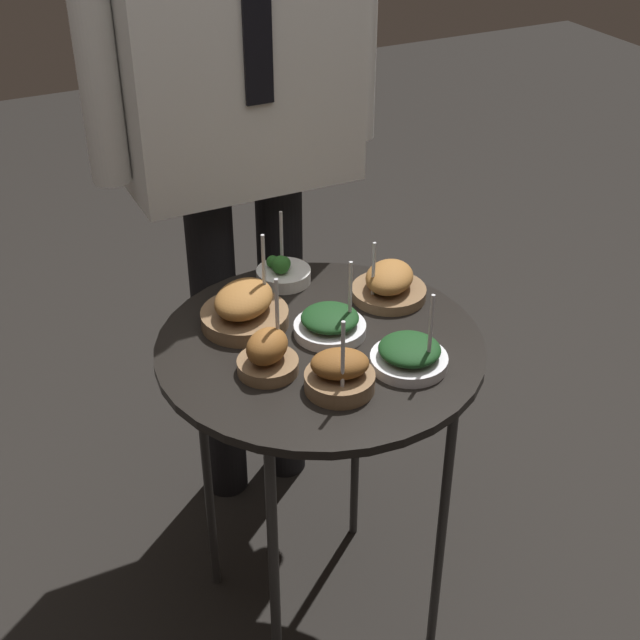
# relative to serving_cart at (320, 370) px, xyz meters

# --- Properties ---
(ground_plane) EXTENTS (8.00, 8.00, 0.00)m
(ground_plane) POSITION_rel_serving_cart_xyz_m (0.00, 0.00, -0.69)
(ground_plane) COLOR black
(serving_cart) EXTENTS (0.62, 0.62, 0.75)m
(serving_cart) POSITION_rel_serving_cart_xyz_m (0.00, 0.00, 0.00)
(serving_cart) COLOR black
(serving_cart) RESTS_ON ground_plane
(bowl_spinach_front_left) EXTENTS (0.14, 0.14, 0.16)m
(bowl_spinach_front_left) POSITION_rel_serving_cart_xyz_m (0.11, -0.14, 0.09)
(bowl_spinach_front_left) COLOR silver
(bowl_spinach_front_left) RESTS_ON serving_cart
(bowl_spinach_far_rim) EXTENTS (0.14, 0.14, 0.15)m
(bowl_spinach_far_rim) POSITION_rel_serving_cart_xyz_m (0.03, 0.02, 0.09)
(bowl_spinach_far_rim) COLOR silver
(bowl_spinach_far_rim) RESTS_ON serving_cart
(bowl_roast_near_rim) EXTENTS (0.15, 0.15, 0.14)m
(bowl_roast_near_rim) POSITION_rel_serving_cart_xyz_m (0.20, 0.09, 0.09)
(bowl_roast_near_rim) COLOR brown
(bowl_roast_near_rim) RESTS_ON serving_cart
(bowl_roast_back_left) EXTENTS (0.17, 0.17, 0.18)m
(bowl_roast_back_left) POSITION_rel_serving_cart_xyz_m (-0.10, 0.12, 0.10)
(bowl_roast_back_left) COLOR brown
(bowl_roast_back_left) RESTS_ON serving_cart
(bowl_roast_back_right) EXTENTS (0.12, 0.12, 0.16)m
(bowl_roast_back_right) POSITION_rel_serving_cart_xyz_m (-0.03, -0.14, 0.10)
(bowl_roast_back_right) COLOR brown
(bowl_roast_back_right) RESTS_ON serving_cart
(bowl_roast_front_center) EXTENTS (0.11, 0.11, 0.18)m
(bowl_roast_front_center) POSITION_rel_serving_cart_xyz_m (-0.12, -0.04, 0.10)
(bowl_roast_front_center) COLOR brown
(bowl_roast_front_center) RESTS_ON serving_cart
(bowl_broccoli_mid_right) EXTENTS (0.11, 0.11, 0.15)m
(bowl_broccoli_mid_right) POSITION_rel_serving_cart_xyz_m (0.03, 0.24, 0.09)
(bowl_broccoli_mid_right) COLOR white
(bowl_broccoli_mid_right) RESTS_ON serving_cart
(waiter_figure) EXTENTS (0.65, 0.25, 1.77)m
(waiter_figure) POSITION_rel_serving_cart_xyz_m (0.05, 0.49, 0.44)
(waiter_figure) COLOR black
(waiter_figure) RESTS_ON ground_plane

